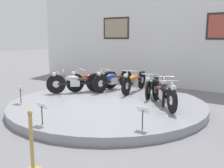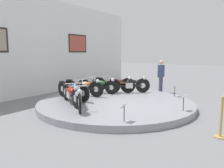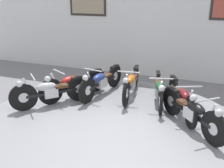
# 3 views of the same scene
# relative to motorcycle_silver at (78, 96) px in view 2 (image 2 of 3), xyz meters

# --- Properties ---
(ground_plane) EXTENTS (60.00, 60.00, 0.00)m
(ground_plane) POSITION_rel_motorcycle_silver_xyz_m (1.64, -0.38, -0.60)
(ground_plane) COLOR slate
(display_platform) EXTENTS (5.80, 5.80, 0.21)m
(display_platform) POSITION_rel_motorcycle_silver_xyz_m (1.64, -0.38, -0.50)
(display_platform) COLOR gray
(display_platform) RESTS_ON ground_plane
(back_wall) EXTENTS (14.00, 0.22, 4.57)m
(back_wall) POSITION_rel_motorcycle_silver_xyz_m (1.64, 3.91, 1.68)
(back_wall) COLOR white
(back_wall) RESTS_ON ground_plane
(motorcycle_silver) EXTENTS (1.42, 1.50, 0.80)m
(motorcycle_silver) POSITION_rel_motorcycle_silver_xyz_m (0.00, 0.00, 0.00)
(motorcycle_silver) COLOR black
(motorcycle_silver) RESTS_ON display_platform
(motorcycle_red) EXTENTS (1.04, 1.76, 0.80)m
(motorcycle_red) POSITION_rel_motorcycle_silver_xyz_m (0.27, 0.63, -0.00)
(motorcycle_red) COLOR black
(motorcycle_red) RESTS_ON display_platform
(motorcycle_blue) EXTENTS (0.55, 1.99, 0.81)m
(motorcycle_blue) POSITION_rel_motorcycle_silver_xyz_m (0.86, 1.08, 0.00)
(motorcycle_blue) COLOR black
(motorcycle_blue) RESTS_ON display_platform
(motorcycle_orange) EXTENTS (0.54, 2.00, 0.80)m
(motorcycle_orange) POSITION_rel_motorcycle_silver_xyz_m (1.64, 1.25, -0.00)
(motorcycle_orange) COLOR black
(motorcycle_orange) RESTS_ON display_platform
(motorcycle_green) EXTENTS (0.63, 1.91, 0.78)m
(motorcycle_green) POSITION_rel_motorcycle_silver_xyz_m (2.42, 1.08, -0.02)
(motorcycle_green) COLOR black
(motorcycle_green) RESTS_ON display_platform
(motorcycle_maroon) EXTENTS (0.83, 1.89, 0.81)m
(motorcycle_maroon) POSITION_rel_motorcycle_silver_xyz_m (3.00, 0.63, 0.01)
(motorcycle_maroon) COLOR black
(motorcycle_maroon) RESTS_ON display_platform
(motorcycle_black) EXTENTS (1.37, 1.54, 0.80)m
(motorcycle_black) POSITION_rel_motorcycle_silver_xyz_m (3.27, -0.00, -0.00)
(motorcycle_black) COLOR black
(motorcycle_black) RESTS_ON display_platform
(info_placard_front_left) EXTENTS (0.26, 0.11, 0.51)m
(info_placard_front_left) POSITION_rel_motorcycle_silver_xyz_m (-0.35, -1.97, -0.02)
(info_placard_front_left) COLOR #333338
(info_placard_front_left) RESTS_ON display_platform
(info_placard_front_centre) EXTENTS (0.26, 0.11, 0.51)m
(info_placard_front_centre) POSITION_rel_motorcycle_silver_xyz_m (1.64, -2.93, -0.02)
(info_placard_front_centre) COLOR #333338
(info_placard_front_centre) RESTS_ON display_platform
(info_placard_front_right) EXTENTS (0.26, 0.11, 0.51)m
(info_placard_front_right) POSITION_rel_motorcycle_silver_xyz_m (3.63, -1.97, -0.02)
(info_placard_front_right) COLOR #333338
(info_placard_front_right) RESTS_ON display_platform
(visitor_standing) EXTENTS (0.36, 0.22, 1.65)m
(visitor_standing) POSITION_rel_motorcycle_silver_xyz_m (5.19, -0.73, 0.33)
(visitor_standing) COLOR #4C4C6B
(visitor_standing) RESTS_ON ground_plane
(stanchion_post_left_of_entry) EXTENTS (0.28, 0.28, 1.02)m
(stanchion_post_left_of_entry) POSITION_rel_motorcycle_silver_xyz_m (0.47, -4.16, -0.26)
(stanchion_post_left_of_entry) COLOR tan
(stanchion_post_left_of_entry) RESTS_ON ground_plane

